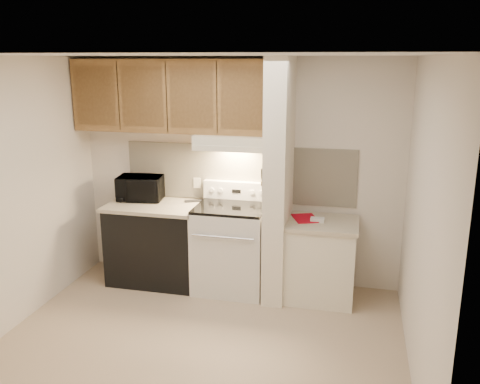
% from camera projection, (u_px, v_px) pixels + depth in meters
% --- Properties ---
extents(floor, '(3.60, 3.60, 0.00)m').
position_uv_depth(floor, '(200.00, 342.00, 4.56)').
color(floor, tan).
rests_on(floor, ground).
extents(ceiling, '(3.60, 3.60, 0.00)m').
position_uv_depth(ceiling, '(194.00, 55.00, 3.93)').
color(ceiling, white).
rests_on(ceiling, wall_back).
extents(wall_back, '(3.60, 2.50, 0.02)m').
position_uv_depth(wall_back, '(238.00, 172.00, 5.66)').
color(wall_back, silver).
rests_on(wall_back, floor).
extents(wall_left, '(0.02, 3.00, 2.50)m').
position_uv_depth(wall_left, '(10.00, 196.00, 4.64)').
color(wall_left, silver).
rests_on(wall_left, floor).
extents(wall_right, '(0.02, 3.00, 2.50)m').
position_uv_depth(wall_right, '(423.00, 225.00, 3.85)').
color(wall_right, silver).
rests_on(wall_right, floor).
extents(backsplash, '(2.60, 0.02, 0.63)m').
position_uv_depth(backsplash, '(238.00, 173.00, 5.65)').
color(backsplash, '#F6E9C9').
rests_on(backsplash, wall_back).
extents(range_body, '(0.76, 0.65, 0.92)m').
position_uv_depth(range_body, '(231.00, 249.00, 5.54)').
color(range_body, silver).
rests_on(range_body, floor).
extents(oven_window, '(0.50, 0.01, 0.30)m').
position_uv_depth(oven_window, '(224.00, 256.00, 5.23)').
color(oven_window, black).
rests_on(oven_window, range_body).
extents(oven_handle, '(0.65, 0.02, 0.02)m').
position_uv_depth(oven_handle, '(223.00, 237.00, 5.13)').
color(oven_handle, silver).
rests_on(oven_handle, range_body).
extents(cooktop, '(0.74, 0.64, 0.03)m').
position_uv_depth(cooktop, '(231.00, 207.00, 5.41)').
color(cooktop, black).
rests_on(cooktop, range_body).
extents(range_backguard, '(0.76, 0.08, 0.20)m').
position_uv_depth(range_backguard, '(237.00, 190.00, 5.65)').
color(range_backguard, silver).
rests_on(range_backguard, range_body).
extents(range_display, '(0.10, 0.01, 0.04)m').
position_uv_depth(range_display, '(236.00, 191.00, 5.61)').
color(range_display, black).
rests_on(range_display, range_backguard).
extents(range_knob_left_outer, '(0.05, 0.02, 0.05)m').
position_uv_depth(range_knob_left_outer, '(212.00, 190.00, 5.67)').
color(range_knob_left_outer, silver).
rests_on(range_knob_left_outer, range_backguard).
extents(range_knob_left_inner, '(0.05, 0.02, 0.05)m').
position_uv_depth(range_knob_left_inner, '(221.00, 190.00, 5.65)').
color(range_knob_left_inner, silver).
rests_on(range_knob_left_inner, range_backguard).
extents(range_knob_right_inner, '(0.05, 0.02, 0.05)m').
position_uv_depth(range_knob_right_inner, '(252.00, 192.00, 5.57)').
color(range_knob_right_inner, silver).
rests_on(range_knob_right_inner, range_backguard).
extents(range_knob_right_outer, '(0.05, 0.02, 0.05)m').
position_uv_depth(range_knob_right_outer, '(261.00, 193.00, 5.55)').
color(range_knob_right_outer, silver).
rests_on(range_knob_right_outer, range_backguard).
extents(dishwasher_front, '(1.00, 0.63, 0.87)m').
position_uv_depth(dishwasher_front, '(156.00, 244.00, 5.75)').
color(dishwasher_front, black).
rests_on(dishwasher_front, floor).
extents(left_countertop, '(1.04, 0.67, 0.04)m').
position_uv_depth(left_countertop, '(154.00, 206.00, 5.63)').
color(left_countertop, '#C4B699').
rests_on(left_countertop, dishwasher_front).
extents(spoon_rest, '(0.22, 0.15, 0.01)m').
position_uv_depth(spoon_rest, '(194.00, 201.00, 5.72)').
color(spoon_rest, black).
rests_on(spoon_rest, left_countertop).
extents(teal_jar, '(0.11, 0.11, 0.10)m').
position_uv_depth(teal_jar, '(147.00, 194.00, 5.86)').
color(teal_jar, '#286D67').
rests_on(teal_jar, left_countertop).
extents(outlet, '(0.08, 0.01, 0.12)m').
position_uv_depth(outlet, '(197.00, 183.00, 5.78)').
color(outlet, '#EBE4C9').
rests_on(outlet, backsplash).
extents(microwave, '(0.54, 0.40, 0.27)m').
position_uv_depth(microwave, '(141.00, 188.00, 5.77)').
color(microwave, black).
rests_on(microwave, left_countertop).
extents(partition_pillar, '(0.22, 0.70, 2.50)m').
position_uv_depth(partition_pillar, '(279.00, 181.00, 5.22)').
color(partition_pillar, '#F4E8CF').
rests_on(partition_pillar, floor).
extents(pillar_trim, '(0.01, 0.70, 0.04)m').
position_uv_depth(pillar_trim, '(268.00, 176.00, 5.23)').
color(pillar_trim, olive).
rests_on(pillar_trim, partition_pillar).
extents(knife_strip, '(0.02, 0.42, 0.04)m').
position_uv_depth(knife_strip, '(266.00, 175.00, 5.18)').
color(knife_strip, black).
rests_on(knife_strip, partition_pillar).
extents(knife_blade_a, '(0.01, 0.03, 0.16)m').
position_uv_depth(knife_blade_a, '(262.00, 188.00, 5.06)').
color(knife_blade_a, silver).
rests_on(knife_blade_a, knife_strip).
extents(knife_handle_a, '(0.02, 0.02, 0.10)m').
position_uv_depth(knife_handle_a, '(262.00, 174.00, 5.00)').
color(knife_handle_a, black).
rests_on(knife_handle_a, knife_strip).
extents(knife_blade_b, '(0.01, 0.04, 0.18)m').
position_uv_depth(knife_blade_b, '(264.00, 187.00, 5.14)').
color(knife_blade_b, silver).
rests_on(knife_blade_b, knife_strip).
extents(knife_handle_b, '(0.02, 0.02, 0.10)m').
position_uv_depth(knife_handle_b, '(264.00, 172.00, 5.09)').
color(knife_handle_b, black).
rests_on(knife_handle_b, knife_strip).
extents(knife_blade_c, '(0.01, 0.04, 0.20)m').
position_uv_depth(knife_blade_c, '(265.00, 186.00, 5.22)').
color(knife_blade_c, silver).
rests_on(knife_blade_c, knife_strip).
extents(knife_handle_c, '(0.02, 0.02, 0.10)m').
position_uv_depth(knife_handle_c, '(265.00, 171.00, 5.15)').
color(knife_handle_c, black).
rests_on(knife_handle_c, knife_strip).
extents(knife_blade_d, '(0.01, 0.04, 0.16)m').
position_uv_depth(knife_blade_d, '(266.00, 183.00, 5.28)').
color(knife_blade_d, silver).
rests_on(knife_blade_d, knife_strip).
extents(knife_handle_d, '(0.02, 0.02, 0.10)m').
position_uv_depth(knife_handle_d, '(267.00, 168.00, 5.26)').
color(knife_handle_d, black).
rests_on(knife_handle_d, knife_strip).
extents(knife_blade_e, '(0.01, 0.04, 0.18)m').
position_uv_depth(knife_blade_e, '(268.00, 182.00, 5.36)').
color(knife_blade_e, silver).
rests_on(knife_blade_e, knife_strip).
extents(knife_handle_e, '(0.02, 0.02, 0.10)m').
position_uv_depth(knife_handle_e, '(268.00, 167.00, 5.33)').
color(knife_handle_e, black).
rests_on(knife_handle_e, knife_strip).
extents(oven_mitt, '(0.03, 0.10, 0.25)m').
position_uv_depth(oven_mitt, '(269.00, 180.00, 5.41)').
color(oven_mitt, slate).
rests_on(oven_mitt, partition_pillar).
extents(right_cab_base, '(0.70, 0.60, 0.81)m').
position_uv_depth(right_cab_base, '(321.00, 262.00, 5.33)').
color(right_cab_base, '#EBE4C9').
rests_on(right_cab_base, floor).
extents(right_countertop, '(0.74, 0.64, 0.04)m').
position_uv_depth(right_countertop, '(322.00, 223.00, 5.22)').
color(right_countertop, '#C4B699').
rests_on(right_countertop, right_cab_base).
extents(red_folder, '(0.33, 0.38, 0.01)m').
position_uv_depth(red_folder, '(305.00, 218.00, 5.30)').
color(red_folder, '#B10718').
rests_on(red_folder, right_countertop).
extents(white_box, '(0.14, 0.09, 0.04)m').
position_uv_depth(white_box, '(317.00, 220.00, 5.21)').
color(white_box, white).
rests_on(white_box, right_countertop).
extents(range_hood, '(0.78, 0.44, 0.15)m').
position_uv_depth(range_hood, '(234.00, 141.00, 5.36)').
color(range_hood, '#EBE4C9').
rests_on(range_hood, upper_cabinets).
extents(hood_lip, '(0.78, 0.04, 0.06)m').
position_uv_depth(hood_lip, '(229.00, 149.00, 5.17)').
color(hood_lip, '#EBE4C9').
rests_on(hood_lip, range_hood).
extents(upper_cabinets, '(2.18, 0.33, 0.77)m').
position_uv_depth(upper_cabinets, '(172.00, 96.00, 5.43)').
color(upper_cabinets, olive).
rests_on(upper_cabinets, wall_back).
extents(cab_door_a, '(0.46, 0.01, 0.63)m').
position_uv_depth(cab_door_a, '(95.00, 96.00, 5.46)').
color(cab_door_a, olive).
rests_on(cab_door_a, upper_cabinets).
extents(cab_gap_a, '(0.01, 0.01, 0.73)m').
position_uv_depth(cab_gap_a, '(118.00, 96.00, 5.40)').
color(cab_gap_a, black).
rests_on(cab_gap_a, upper_cabinets).
extents(cab_door_b, '(0.46, 0.01, 0.63)m').
position_uv_depth(cab_door_b, '(142.00, 97.00, 5.34)').
color(cab_door_b, olive).
rests_on(cab_door_b, upper_cabinets).
extents(cab_gap_b, '(0.01, 0.01, 0.73)m').
position_uv_depth(cab_gap_b, '(167.00, 97.00, 5.28)').
color(cab_gap_b, black).
rests_on(cab_gap_b, upper_cabinets).
extents(cab_door_c, '(0.46, 0.01, 0.63)m').
position_uv_depth(cab_door_c, '(191.00, 97.00, 5.22)').
color(cab_door_c, olive).
rests_on(cab_door_c, upper_cabinets).
extents(cab_gap_c, '(0.01, 0.01, 0.73)m').
position_uv_depth(cab_gap_c, '(217.00, 98.00, 5.16)').
color(cab_gap_c, black).
rests_on(cab_gap_c, upper_cabinets).
extents(cab_door_d, '(0.46, 0.01, 0.63)m').
position_uv_depth(cab_door_d, '(243.00, 98.00, 5.10)').
color(cab_door_d, olive).
rests_on(cab_door_d, upper_cabinets).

